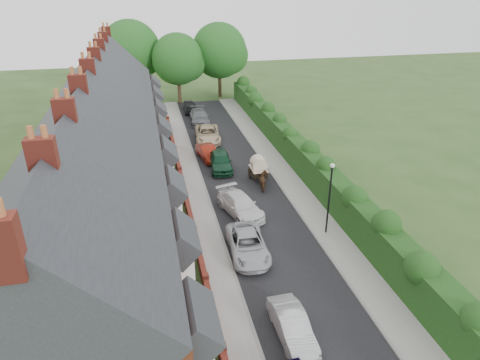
# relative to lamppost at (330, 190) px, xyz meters

# --- Properties ---
(ground) EXTENTS (140.00, 140.00, 0.00)m
(ground) POSITION_rel_lamppost_xyz_m (-3.40, -4.00, -3.30)
(ground) COLOR #2D4C1E
(ground) RESTS_ON ground
(road) EXTENTS (6.00, 58.00, 0.02)m
(road) POSITION_rel_lamppost_xyz_m (-3.90, 7.00, -3.29)
(road) COLOR black
(road) RESTS_ON ground
(pavement_hedge_side) EXTENTS (2.20, 58.00, 0.12)m
(pavement_hedge_side) POSITION_rel_lamppost_xyz_m (0.20, 7.00, -3.24)
(pavement_hedge_side) COLOR #9A9892
(pavement_hedge_side) RESTS_ON ground
(pavement_house_side) EXTENTS (1.70, 58.00, 0.12)m
(pavement_house_side) POSITION_rel_lamppost_xyz_m (-7.75, 7.00, -3.24)
(pavement_house_side) COLOR #9A9892
(pavement_house_side) RESTS_ON ground
(kerb_hedge_side) EXTENTS (0.18, 58.00, 0.13)m
(kerb_hedge_side) POSITION_rel_lamppost_xyz_m (-0.85, 7.00, -3.23)
(kerb_hedge_side) COLOR gray
(kerb_hedge_side) RESTS_ON ground
(kerb_house_side) EXTENTS (0.18, 58.00, 0.13)m
(kerb_house_side) POSITION_rel_lamppost_xyz_m (-6.95, 7.00, -3.23)
(kerb_house_side) COLOR gray
(kerb_house_side) RESTS_ON ground
(hedge) EXTENTS (2.10, 58.00, 2.85)m
(hedge) POSITION_rel_lamppost_xyz_m (2.00, 7.00, -1.70)
(hedge) COLOR #113611
(hedge) RESTS_ON ground
(terrace_row) EXTENTS (9.05, 40.50, 11.50)m
(terrace_row) POSITION_rel_lamppost_xyz_m (-14.27, 5.98, 1.18)
(terrace_row) COLOR #964226
(terrace_row) RESTS_ON ground
(garden_wall_row) EXTENTS (0.35, 40.35, 1.10)m
(garden_wall_row) POSITION_rel_lamppost_xyz_m (-8.75, 6.00, -2.84)
(garden_wall_row) COLOR maroon
(garden_wall_row) RESTS_ON ground
(lamppost) EXTENTS (0.32, 0.32, 5.16)m
(lamppost) POSITION_rel_lamppost_xyz_m (0.00, 0.00, 0.00)
(lamppost) COLOR black
(lamppost) RESTS_ON ground
(tree_far_left) EXTENTS (7.14, 6.80, 9.29)m
(tree_far_left) POSITION_rel_lamppost_xyz_m (-6.05, 36.08, 2.41)
(tree_far_left) COLOR #332316
(tree_far_left) RESTS_ON ground
(tree_far_right) EXTENTS (7.98, 7.60, 10.31)m
(tree_far_right) POSITION_rel_lamppost_xyz_m (-0.01, 38.08, 3.02)
(tree_far_right) COLOR #332316
(tree_far_right) RESTS_ON ground
(tree_far_back) EXTENTS (8.40, 8.00, 10.82)m
(tree_far_back) POSITION_rel_lamppost_xyz_m (-11.99, 39.08, 3.32)
(tree_far_back) COLOR #332316
(tree_far_back) RESTS_ON ground
(car_silver_a) EXTENTS (1.49, 4.00, 1.31)m
(car_silver_a) POSITION_rel_lamppost_xyz_m (-5.23, -8.20, -2.64)
(car_silver_a) COLOR #B0B0B5
(car_silver_a) RESTS_ON ground
(car_silver_b) EXTENTS (2.51, 5.03, 1.37)m
(car_silver_b) POSITION_rel_lamppost_xyz_m (-5.70, -1.12, -2.61)
(car_silver_b) COLOR #B5B8BC
(car_silver_b) RESTS_ON ground
(car_white) EXTENTS (3.19, 5.26, 1.43)m
(car_white) POSITION_rel_lamppost_xyz_m (-5.03, 3.92, -2.58)
(car_white) COLOR silver
(car_white) RESTS_ON ground
(car_green) EXTENTS (2.22, 4.80, 1.59)m
(car_green) POSITION_rel_lamppost_xyz_m (-5.00, 12.20, -2.50)
(car_green) COLOR #113A22
(car_green) RESTS_ON ground
(car_red) EXTENTS (1.97, 4.15, 1.31)m
(car_red) POSITION_rel_lamppost_xyz_m (-5.75, 14.81, -2.64)
(car_red) COLOR maroon
(car_red) RESTS_ON ground
(car_beige) EXTENTS (2.98, 5.63, 1.51)m
(car_beige) POSITION_rel_lamppost_xyz_m (-5.00, 19.80, -2.54)
(car_beige) COLOR #CBB592
(car_beige) RESTS_ON ground
(car_grey) EXTENTS (2.29, 5.23, 1.50)m
(car_grey) POSITION_rel_lamppost_xyz_m (-5.00, 26.27, -2.55)
(car_grey) COLOR slate
(car_grey) RESTS_ON ground
(car_black) EXTENTS (1.77, 4.24, 1.44)m
(car_black) POSITION_rel_lamppost_xyz_m (-5.56, 31.00, -2.58)
(car_black) COLOR black
(car_black) RESTS_ON ground
(horse) EXTENTS (1.02, 1.82, 1.46)m
(horse) POSITION_rel_lamppost_xyz_m (-2.27, 7.35, -2.57)
(horse) COLOR #4E331C
(horse) RESTS_ON ground
(horse_cart) EXTENTS (1.35, 2.99, 2.15)m
(horse_cart) POSITION_rel_lamppost_xyz_m (-2.27, 9.21, -2.07)
(horse_cart) COLOR black
(horse_cart) RESTS_ON ground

